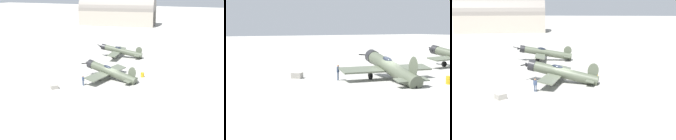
# 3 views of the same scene
# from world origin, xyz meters

# --- Properties ---
(ground_plane) EXTENTS (400.00, 400.00, 0.00)m
(ground_plane) POSITION_xyz_m (0.00, 0.00, 0.00)
(ground_plane) COLOR #A8A59E
(airplane_foreground) EXTENTS (10.62, 10.89, 3.30)m
(airplane_foreground) POSITION_xyz_m (0.09, 0.50, 1.42)
(airplane_foreground) COLOR #4C5442
(airplane_foreground) RESTS_ON ground_plane
(ground_crew_mechanic) EXTENTS (0.46, 0.53, 1.67)m
(ground_crew_mechanic) POSITION_xyz_m (-4.61, 3.30, 1.01)
(ground_crew_mechanic) COLOR #384766
(ground_crew_mechanic) RESTS_ON ground_plane
(equipment_crate) EXTENTS (1.50, 1.50, 0.63)m
(equipment_crate) POSITION_xyz_m (-7.84, 6.84, 0.32)
(equipment_crate) COLOR #9E998E
(equipment_crate) RESTS_ON ground_plane
(fuel_drum) EXTENTS (0.67, 0.67, 0.83)m
(fuel_drum) POSITION_xyz_m (3.62, -4.50, 0.41)
(fuel_drum) COLOR gold
(fuel_drum) RESTS_ON ground_plane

